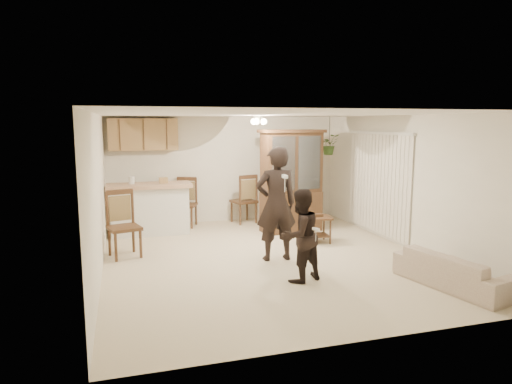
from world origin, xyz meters
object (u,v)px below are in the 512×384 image
object	(u,v)px
china_hutch	(291,182)
chair_bar	(125,238)
child	(300,237)
side_table	(318,229)
chair_hutch_right	(244,209)
chair_hutch_left	(185,213)
adult	(276,209)
sofa	(454,262)

from	to	relation	value
china_hutch	chair_bar	xyz separation A→B (m)	(-3.52, -1.01, -0.76)
child	china_hutch	world-z (taller)	china_hutch
china_hutch	side_table	bearing A→B (deg)	-86.45
chair_bar	chair_hutch_right	xyz separation A→B (m)	(2.74, 2.11, -0.00)
chair_hutch_left	chair_hutch_right	size ratio (longest dim) A/B	0.96
adult	chair_hutch_right	world-z (taller)	adult
china_hutch	side_table	size ratio (longest dim) A/B	3.83
adult	china_hutch	size ratio (longest dim) A/B	0.81
child	sofa	bearing A→B (deg)	136.29
sofa	chair_bar	size ratio (longest dim) A/B	1.59
side_table	chair_bar	size ratio (longest dim) A/B	0.49
china_hutch	adult	bearing A→B (deg)	-123.50
china_hutch	chair_hutch_left	xyz separation A→B (m)	(-2.17, 1.09, -0.78)
adult	china_hutch	bearing A→B (deg)	-115.99
china_hutch	chair_bar	distance (m)	3.74
child	side_table	bearing A→B (deg)	-141.58
sofa	adult	world-z (taller)	adult
child	china_hutch	xyz separation A→B (m)	(1.01, 3.05, 0.42)
chair_hutch_left	child	bearing A→B (deg)	-51.55
sofa	chair_bar	distance (m)	5.40
child	china_hutch	size ratio (longest dim) A/B	0.61
sofa	adult	distance (m)	2.90
child	chair_hutch_right	world-z (taller)	child
chair_hutch_right	side_table	bearing A→B (deg)	99.03
child	chair_bar	size ratio (longest dim) A/B	1.14
side_table	chair_hutch_right	distance (m)	2.36
chair_bar	child	bearing A→B (deg)	-54.19
sofa	side_table	distance (m)	2.98
child	china_hutch	bearing A→B (deg)	-129.14
adult	child	size ratio (longest dim) A/B	1.33
sofa	side_table	bearing A→B (deg)	4.54
sofa	chair_hutch_left	world-z (taller)	chair_hutch_left
chair_hutch_left	adult	bearing A→B (deg)	-46.02
china_hutch	chair_hutch_left	world-z (taller)	china_hutch
chair_hutch_left	chair_hutch_right	bearing A→B (deg)	23.22
chair_hutch_left	chair_hutch_right	world-z (taller)	chair_hutch_right
side_table	chair_hutch_right	size ratio (longest dim) A/B	0.50
adult	child	world-z (taller)	adult
chair_hutch_right	child	bearing A→B (deg)	72.00
adult	side_table	size ratio (longest dim) A/B	3.12
china_hutch	chair_hutch_left	distance (m)	2.55
chair_hutch_right	adult	bearing A→B (deg)	70.95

